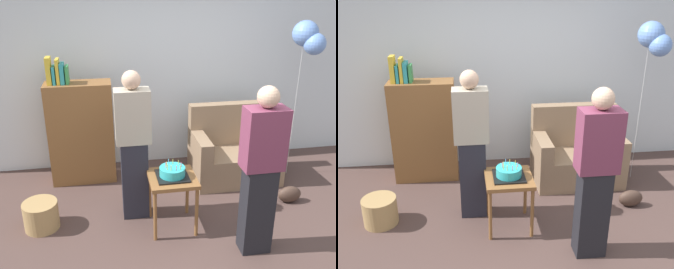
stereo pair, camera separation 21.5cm
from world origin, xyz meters
TOP-DOWN VIEW (x-y plane):
  - ground_plane at (0.00, 0.00)m, footprint 8.00×8.00m
  - wall_back at (0.00, 2.05)m, footprint 6.00×0.10m
  - couch at (0.73, 1.32)m, footprint 1.10×0.70m
  - bookshelf at (-1.21, 1.60)m, footprint 0.80×0.36m
  - side_table at (-0.27, 0.37)m, footprint 0.48×0.48m
  - birthday_cake at (-0.27, 0.37)m, footprint 0.32×0.32m
  - person_blowing_candles at (-0.63, 0.66)m, footprint 0.36×0.22m
  - person_holding_cake at (0.44, -0.13)m, footprint 0.36×0.22m
  - wicker_basket at (-1.63, 0.58)m, footprint 0.36×0.36m
  - handbag at (1.18, 0.59)m, footprint 0.28×0.14m
  - balloon_bunch at (1.54, 1.26)m, footprint 0.36×0.39m

SIDE VIEW (x-z plane):
  - ground_plane at x=0.00m, z-range 0.00..0.00m
  - handbag at x=1.18m, z-range 0.00..0.20m
  - wicker_basket at x=-1.63m, z-range 0.00..0.30m
  - couch at x=0.73m, z-range -0.14..0.82m
  - side_table at x=-0.27m, z-range 0.20..0.79m
  - birthday_cake at x=-0.27m, z-range 0.56..0.72m
  - bookshelf at x=-1.21m, z-range -0.14..1.48m
  - person_blowing_candles at x=-0.63m, z-range 0.02..1.65m
  - person_holding_cake at x=0.44m, z-range 0.02..1.65m
  - wall_back at x=0.00m, z-range 0.00..2.70m
  - balloon_bunch at x=1.54m, z-range 0.81..2.82m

